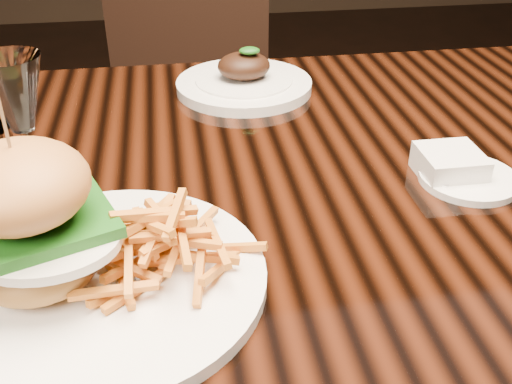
{
  "coord_description": "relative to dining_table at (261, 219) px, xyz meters",
  "views": [
    {
      "loc": [
        -0.11,
        -0.7,
        1.16
      ],
      "look_at": [
        -0.03,
        -0.14,
        0.81
      ],
      "focal_mm": 42.0,
      "sensor_mm": 36.0,
      "label": 1
    }
  ],
  "objects": [
    {
      "name": "wine_glass",
      "position": [
        -0.29,
        -0.04,
        0.22
      ],
      "size": [
        0.07,
        0.07,
        0.19
      ],
      "color": "white",
      "rests_on": "dining_table"
    },
    {
      "name": "chair_far",
      "position": [
        -0.07,
        0.89,
        -0.13
      ],
      "size": [
        0.53,
        0.53,
        0.95
      ],
      "rotation": [
        0.0,
        0.0,
        -0.16
      ],
      "color": "black",
      "rests_on": "ground"
    },
    {
      "name": "ramekin",
      "position": [
        0.25,
        -0.05,
        0.1
      ],
      "size": [
        0.08,
        0.08,
        0.04
      ],
      "primitive_type": "cube",
      "rotation": [
        0.0,
        0.0,
        -0.01
      ],
      "color": "white",
      "rests_on": "dining_table"
    },
    {
      "name": "burger_plate",
      "position": [
        -0.2,
        -0.21,
        0.13
      ],
      "size": [
        0.33,
        0.33,
        0.22
      ],
      "rotation": [
        0.0,
        0.0,
        0.16
      ],
      "color": "white",
      "rests_on": "dining_table"
    },
    {
      "name": "side_saucer",
      "position": [
        0.27,
        -0.07,
        0.08
      ],
      "size": [
        0.13,
        0.13,
        0.02
      ],
      "rotation": [
        0.0,
        0.0,
        0.32
      ],
      "color": "white",
      "rests_on": "dining_table"
    },
    {
      "name": "dining_table",
      "position": [
        0.0,
        0.0,
        0.0
      ],
      "size": [
        1.6,
        0.9,
        0.75
      ],
      "color": "black",
      "rests_on": "ground"
    },
    {
      "name": "far_dish",
      "position": [
        0.02,
        0.29,
        0.09
      ],
      "size": [
        0.24,
        0.24,
        0.08
      ],
      "rotation": [
        0.0,
        0.0,
        -0.05
      ],
      "color": "white",
      "rests_on": "dining_table"
    }
  ]
}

